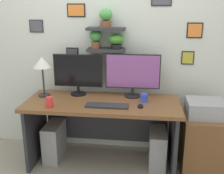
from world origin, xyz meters
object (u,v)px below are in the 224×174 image
(water_cup, at_px, (50,102))
(computer_tower_right, at_px, (157,148))
(desk, at_px, (103,117))
(monitor_right, at_px, (133,73))
(keyboard, at_px, (107,106))
(drawer_cabinet, at_px, (201,142))
(desk_lamp, at_px, (42,65))
(computer_mouse, at_px, (140,106))
(computer_tower_left, at_px, (54,141))
(coffee_mug, at_px, (144,98))
(printer, at_px, (205,108))
(monitor_left, at_px, (78,73))

(water_cup, relative_size, computer_tower_right, 0.26)
(desk, xyz_separation_m, monitor_right, (0.31, 0.16, 0.48))
(keyboard, distance_m, drawer_cabinet, 1.13)
(desk_lamp, bearing_deg, drawer_cabinet, -2.46)
(computer_mouse, relative_size, computer_tower_left, 0.21)
(monitor_right, bearing_deg, desk_lamp, -173.87)
(coffee_mug, distance_m, water_cup, 1.00)
(keyboard, bearing_deg, desk, 109.39)
(coffee_mug, distance_m, printer, 0.65)
(water_cup, height_order, computer_tower_right, water_cup)
(keyboard, xyz_separation_m, printer, (1.02, 0.17, -0.05))
(keyboard, height_order, coffee_mug, coffee_mug)
(printer, bearing_deg, water_cup, -170.62)
(computer_tower_right, bearing_deg, computer_tower_left, 178.98)
(monitor_right, height_order, computer_tower_right, monitor_right)
(desk_lamp, distance_m, coffee_mug, 1.18)
(desk, distance_m, computer_tower_left, 0.67)
(monitor_left, xyz_separation_m, computer_tower_right, (0.93, -0.19, -0.80))
(computer_tower_right, bearing_deg, coffee_mug, 173.10)
(drawer_cabinet, bearing_deg, computer_tower_right, -179.79)
(coffee_mug, relative_size, computer_tower_right, 0.22)
(keyboard, bearing_deg, drawer_cabinet, 9.71)
(monitor_right, bearing_deg, computer_tower_right, -31.63)
(computer_mouse, bearing_deg, computer_tower_right, 36.55)
(coffee_mug, xyz_separation_m, computer_tower_left, (-1.03, 0.00, -0.58))
(keyboard, distance_m, coffee_mug, 0.43)
(computer_mouse, bearing_deg, monitor_right, 106.55)
(keyboard, distance_m, computer_tower_left, 0.87)
(computer_tower_left, distance_m, computer_tower_right, 1.20)
(monitor_right, distance_m, keyboard, 0.51)
(monitor_right, height_order, computer_mouse, monitor_right)
(monitor_left, relative_size, printer, 1.48)
(computer_mouse, height_order, computer_tower_left, computer_mouse)
(desk, xyz_separation_m, keyboard, (0.07, -0.20, 0.22))
(water_cup, bearing_deg, monitor_right, 28.63)
(desk_lamp, bearing_deg, keyboard, -18.32)
(keyboard, relative_size, desk_lamp, 0.96)
(desk_lamp, distance_m, computer_tower_left, 0.91)
(water_cup, xyz_separation_m, drawer_cabinet, (1.60, 0.26, -0.49))
(desk_lamp, distance_m, drawer_cabinet, 1.95)
(monitor_right, bearing_deg, computer_tower_left, -169.64)
(coffee_mug, xyz_separation_m, printer, (0.64, -0.02, -0.09))
(desk, bearing_deg, computer_mouse, -22.78)
(monitor_right, xyz_separation_m, computer_tower_left, (-0.90, -0.16, -0.81))
(computer_tower_left, bearing_deg, printer, -0.67)
(drawer_cabinet, distance_m, printer, 0.40)
(monitor_left, height_order, drawer_cabinet, monitor_left)
(drawer_cabinet, relative_size, computer_tower_left, 1.46)
(desk, relative_size, desk_lamp, 3.67)
(printer, relative_size, computer_tower_left, 0.89)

